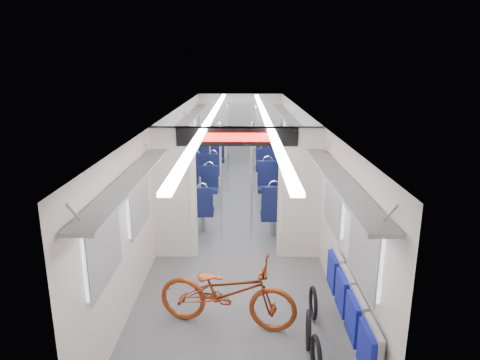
{
  "coord_description": "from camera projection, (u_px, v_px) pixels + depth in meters",
  "views": [
    {
      "loc": [
        0.1,
        -9.05,
        3.32
      ],
      "look_at": [
        0.04,
        -1.36,
        1.22
      ],
      "focal_mm": 32.0,
      "sensor_mm": 36.0,
      "label": 1
    }
  ],
  "objects": [
    {
      "name": "seat_bay_near_left",
      "position": [
        196.0,
        195.0,
        9.4
      ],
      "size": [
        0.88,
        1.95,
        1.06
      ],
      "color": "#0D1239",
      "rests_on": "ground"
    },
    {
      "name": "bike_hoop_c",
      "position": [
        313.0,
        305.0,
        5.71
      ],
      "size": [
        0.06,
        0.45,
        0.45
      ],
      "primitive_type": "torus",
      "rotation": [
        1.57,
        0.0,
        1.58
      ],
      "color": "black",
      "rests_on": "ground"
    },
    {
      "name": "bike_hoop_b",
      "position": [
        308.0,
        332.0,
        5.1
      ],
      "size": [
        0.11,
        0.49,
        0.49
      ],
      "primitive_type": "torus",
      "rotation": [
        1.57,
        0.0,
        1.45
      ],
      "color": "black",
      "rests_on": "ground"
    },
    {
      "name": "flip_bench",
      "position": [
        350.0,
        305.0,
        5.01
      ],
      "size": [
        0.12,
        2.14,
        0.55
      ],
      "color": "gray",
      "rests_on": "carriage"
    },
    {
      "name": "stanchion_far_right",
      "position": [
        255.0,
        151.0,
        10.87
      ],
      "size": [
        0.04,
        0.04,
        2.3
      ],
      "primitive_type": "cylinder",
      "color": "silver",
      "rests_on": "ground"
    },
    {
      "name": "carriage",
      "position": [
        238.0,
        153.0,
        8.95
      ],
      "size": [
        12.0,
        12.02,
        2.31
      ],
      "color": "#515456",
      "rests_on": "ground"
    },
    {
      "name": "seat_bay_far_left",
      "position": [
        208.0,
        162.0,
        12.5
      ],
      "size": [
        0.9,
        2.01,
        1.08
      ],
      "color": "#0D1239",
      "rests_on": "ground"
    },
    {
      "name": "stanchion_near_right",
      "position": [
        251.0,
        182.0,
        8.07
      ],
      "size": [
        0.04,
        0.04,
        2.3
      ],
      "primitive_type": "cylinder",
      "color": "silver",
      "rests_on": "ground"
    },
    {
      "name": "seat_bay_far_right",
      "position": [
        270.0,
        157.0,
        13.05
      ],
      "size": [
        0.94,
        2.19,
        1.14
      ],
      "color": "#0D1239",
      "rests_on": "ground"
    },
    {
      "name": "stanchion_near_left",
      "position": [
        221.0,
        183.0,
        7.98
      ],
      "size": [
        0.04,
        0.04,
        2.3
      ],
      "primitive_type": "cylinder",
      "color": "silver",
      "rests_on": "ground"
    },
    {
      "name": "bike_hoop_a",
      "position": [
        316.0,
        359.0,
        4.64
      ],
      "size": [
        0.06,
        0.48,
        0.48
      ],
      "primitive_type": "torus",
      "rotation": [
        1.57,
        0.0,
        1.6
      ],
      "color": "black",
      "rests_on": "ground"
    },
    {
      "name": "stanchion_far_left",
      "position": [
        228.0,
        150.0,
        11.01
      ],
      "size": [
        0.04,
        0.04,
        2.3
      ],
      "primitive_type": "cylinder",
      "color": "silver",
      "rests_on": "ground"
    },
    {
      "name": "bicycle",
      "position": [
        227.0,
        292.0,
        5.5
      ],
      "size": [
        1.91,
        0.99,
        0.96
      ],
      "primitive_type": "imported",
      "rotation": [
        0.0,
        0.0,
        1.36
      ],
      "color": "#923815",
      "rests_on": "ground"
    },
    {
      "name": "seat_bay_near_right",
      "position": [
        281.0,
        193.0,
        9.32
      ],
      "size": [
        0.96,
        2.32,
        1.18
      ],
      "color": "#0D1239",
      "rests_on": "ground"
    }
  ]
}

